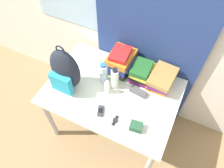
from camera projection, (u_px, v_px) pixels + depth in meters
ground_plane at (95, 158)px, 2.27m from camera, size 12.00×12.00×0.00m
wall_back at (138, 7)px, 1.72m from camera, size 6.00×0.06×2.50m
curtain_blue at (153, 16)px, 1.66m from camera, size 0.97×0.04×2.50m
desk at (112, 96)px, 1.97m from camera, size 1.14×0.79×0.71m
backpack at (65, 71)px, 1.77m from camera, size 0.27×0.19×0.48m
book_stack_left at (121, 61)px, 1.95m from camera, size 0.23×0.27×0.23m
book_stack_center at (142, 72)px, 1.93m from camera, size 0.20×0.24×0.16m
book_stack_right at (161, 79)px, 1.88m from camera, size 0.21×0.29×0.14m
water_bottle at (103, 73)px, 1.88m from camera, size 0.07×0.07×0.22m
sports_bottle at (115, 79)px, 1.84m from camera, size 0.07×0.07×0.23m
sunscreen_bottle at (107, 87)px, 1.84m from camera, size 0.04×0.04×0.15m
cell_phone at (101, 111)px, 1.78m from camera, size 0.08×0.11×0.02m
sunglasses_case at (138, 92)px, 1.87m from camera, size 0.16×0.07×0.04m
camera_pouch at (136, 126)px, 1.67m from camera, size 0.10×0.09×0.06m
wristwatch at (115, 120)px, 1.73m from camera, size 0.04×0.09×0.01m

